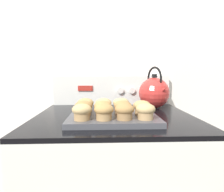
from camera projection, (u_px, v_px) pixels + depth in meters
name	position (u px, v px, depth m)	size (l,w,h in m)	color
wall_back	(111.00, 56.00, 1.30)	(8.00, 0.05, 2.40)	white
control_panel	(112.00, 90.00, 1.28)	(0.73, 0.07, 0.18)	white
muffin_pan	(113.00, 118.00, 0.85)	(0.37, 0.29, 0.02)	#4C4C51
muffin_r0_c0	(82.00, 112.00, 0.76)	(0.08, 0.08, 0.06)	tan
muffin_r0_c1	(104.00, 111.00, 0.76)	(0.08, 0.08, 0.06)	tan
muffin_r0_c2	(125.00, 111.00, 0.77)	(0.08, 0.08, 0.06)	#A37A4C
muffin_r0_c3	(145.00, 111.00, 0.77)	(0.08, 0.08, 0.06)	tan
muffin_r1_c0	(84.00, 108.00, 0.85)	(0.08, 0.08, 0.06)	tan
muffin_r1_c1	(103.00, 108.00, 0.85)	(0.08, 0.08, 0.06)	#A37A4C
muffin_r1_c2	(123.00, 107.00, 0.85)	(0.08, 0.08, 0.06)	tan
muffin_r1_c3	(142.00, 107.00, 0.85)	(0.08, 0.08, 0.06)	tan
muffin_r2_c0	(85.00, 105.00, 0.93)	(0.08, 0.08, 0.06)	tan
muffin_r2_c1	(103.00, 104.00, 0.93)	(0.08, 0.08, 0.06)	olive
muffin_r2_c2	(121.00, 104.00, 0.94)	(0.08, 0.08, 0.06)	olive
tea_kettle	(154.00, 92.00, 1.13)	(0.17, 0.20, 0.24)	red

